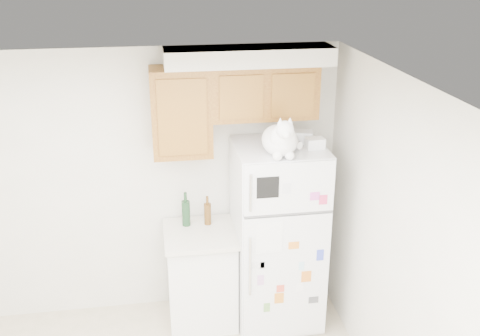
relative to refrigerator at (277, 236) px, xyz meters
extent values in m
cube|color=silver|center=(-1.30, 0.39, 0.40)|extent=(3.80, 0.04, 2.50)
cube|color=silver|center=(0.60, -1.61, 0.40)|extent=(0.04, 4.00, 2.50)
cube|color=white|center=(-1.30, -1.61, 1.65)|extent=(3.80, 4.00, 0.04)
cube|color=olive|center=(-0.10, 0.22, 1.27)|extent=(0.90, 0.33, 0.45)
cube|color=olive|center=(-0.80, 0.22, 1.12)|extent=(0.50, 0.33, 0.75)
cube|color=silver|center=(-0.23, 0.23, 1.57)|extent=(1.40, 0.37, 0.15)
cube|color=white|center=(0.00, 0.01, 0.00)|extent=(0.76, 0.72, 1.70)
cube|color=white|center=(0.00, -0.36, 0.62)|extent=(0.74, 0.03, 0.44)
cube|color=white|center=(0.00, -0.36, -0.22)|extent=(0.74, 0.03, 1.19)
cube|color=#59595B|center=(0.00, -0.36, 0.40)|extent=(0.74, 0.03, 0.02)
cylinder|color=silver|center=(-0.32, -0.39, 0.62)|extent=(0.02, 0.02, 0.32)
cylinder|color=silver|center=(-0.32, -0.39, -0.05)|extent=(0.02, 0.02, 0.55)
cube|color=black|center=(-0.18, -0.38, 0.65)|extent=(0.18, 0.00, 0.18)
cube|color=white|center=(-0.16, -0.38, 0.20)|extent=(0.22, 0.00, 0.28)
cube|color=#A2D3E6|center=(0.12, -0.38, -0.10)|extent=(0.05, 0.00, 0.08)
cube|color=orange|center=(-0.06, -0.38, -0.40)|extent=(0.08, 0.00, 0.10)
cube|color=orange|center=(0.17, -0.38, -0.20)|extent=(0.09, 0.00, 0.10)
cube|color=#CC51B4|center=(0.21, -0.38, 0.55)|extent=(0.08, 0.00, 0.07)
cube|color=silver|center=(-0.20, -0.38, -0.05)|extent=(0.07, 0.00, 0.07)
cube|color=#48494D|center=(0.25, -0.38, -0.45)|extent=(0.09, 0.00, 0.06)
cube|color=#C28BC3|center=(-0.23, -0.38, -0.20)|extent=(0.06, 0.00, 0.10)
cube|color=#3646BF|center=(0.28, -0.38, 0.00)|extent=(0.06, 0.00, 0.10)
cube|color=#DA4D36|center=(-0.05, -0.38, -0.30)|extent=(0.07, 0.00, 0.07)
cube|color=orange|center=(0.05, -0.38, 0.11)|extent=(0.09, 0.00, 0.07)
cube|color=#DC3765|center=(0.28, -0.38, 0.51)|extent=(0.07, 0.00, 0.08)
cube|color=#689A4D|center=(-0.17, -0.38, -0.48)|extent=(0.06, 0.00, 0.09)
cube|color=silver|center=(-0.24, -0.38, -0.05)|extent=(0.10, 0.00, 0.06)
cube|color=white|center=(0.12, -0.38, -0.31)|extent=(0.06, 0.00, 0.08)
cube|color=silver|center=(-0.03, -0.38, 0.63)|extent=(0.07, 0.00, 0.09)
cube|color=white|center=(-0.69, 0.07, -0.41)|extent=(0.60, 0.60, 0.88)
cube|color=beige|center=(-0.69, 0.05, 0.05)|extent=(0.64, 0.64, 0.04)
ellipsoid|color=white|center=(-0.05, -0.17, 0.96)|extent=(0.28, 0.38, 0.24)
ellipsoid|color=white|center=(-0.05, -0.28, 1.02)|extent=(0.21, 0.17, 0.23)
sphere|color=white|center=(-0.05, -0.34, 1.11)|extent=(0.14, 0.14, 0.14)
cone|color=white|center=(-0.08, -0.34, 1.18)|extent=(0.05, 0.05, 0.05)
cone|color=white|center=(-0.01, -0.34, 1.18)|extent=(0.05, 0.05, 0.05)
cone|color=#D88C8C|center=(-0.08, -0.34, 1.17)|extent=(0.03, 0.03, 0.03)
cone|color=#D88C8C|center=(-0.01, -0.34, 1.17)|extent=(0.03, 0.03, 0.03)
sphere|color=white|center=(-0.05, -0.40, 1.08)|extent=(0.06, 0.06, 0.06)
sphere|color=white|center=(-0.10, -0.32, 0.89)|extent=(0.08, 0.08, 0.08)
sphere|color=white|center=(0.00, -0.32, 0.89)|extent=(0.08, 0.08, 0.08)
cylinder|color=white|center=(0.07, -0.04, 0.89)|extent=(0.18, 0.24, 0.08)
cube|color=white|center=(0.21, 0.08, 0.90)|extent=(0.21, 0.17, 0.10)
cube|color=white|center=(0.27, -0.09, 0.89)|extent=(0.16, 0.12, 0.09)
camera|label=1|loc=(-1.04, -4.33, 2.42)|focal=42.00mm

